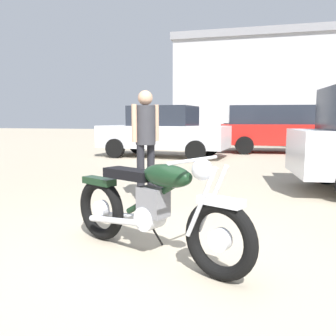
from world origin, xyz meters
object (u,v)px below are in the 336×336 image
Objects in this scene: bystander at (146,134)px; red_hatchback_near at (269,126)px; dark_sedan_left at (281,127)px; vintage_motorcycle at (153,208)px; blue_hatchback_right at (164,132)px.

red_hatchback_near reaches higher than bystander.
red_hatchback_near is (-0.44, 4.06, -0.02)m from dark_sedan_left.
vintage_motorcycle is 2.32m from bystander.
dark_sedan_left reaches higher than blue_hatchback_right.
blue_hatchback_right is at bearing 130.96° from vintage_motorcycle.
bystander is at bearing -111.36° from dark_sedan_left.
dark_sedan_left is 1.21× the size of red_hatchback_near.
blue_hatchback_right is (-2.33, 8.37, 0.38)m from vintage_motorcycle.
blue_hatchback_right is at bearing -152.55° from dark_sedan_left.
vintage_motorcycle is 1.16× the size of bystander.
bystander is 0.34× the size of dark_sedan_left.
dark_sedan_left reaches higher than bystander.
dark_sedan_left is 1.13× the size of blue_hatchback_right.
red_hatchback_near is at bearing 111.43° from vintage_motorcycle.
dark_sedan_left is 4.08m from red_hatchback_near.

